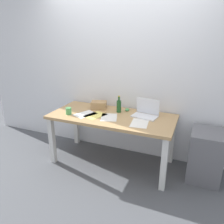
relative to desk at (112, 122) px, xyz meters
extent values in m
plane|color=#515459|center=(0.00, 0.00, -0.65)|extent=(8.00, 8.00, 0.00)
cube|color=white|center=(0.00, 0.45, 0.65)|extent=(5.20, 0.08, 2.60)
cube|color=tan|center=(0.00, 0.00, 0.08)|extent=(1.73, 0.78, 0.04)
cube|color=silver|center=(-0.80, -0.33, -0.30)|extent=(0.07, 0.07, 0.70)
cube|color=silver|center=(0.80, -0.33, -0.30)|extent=(0.07, 0.07, 0.70)
cube|color=silver|center=(-0.80, 0.33, -0.30)|extent=(0.07, 0.07, 0.70)
cube|color=silver|center=(0.80, 0.33, -0.30)|extent=(0.07, 0.07, 0.70)
cube|color=silver|center=(0.43, 0.11, 0.10)|extent=(0.36, 0.24, 0.02)
cube|color=white|center=(0.45, 0.21, 0.22)|extent=(0.33, 0.08, 0.22)
cylinder|color=#1E5123|center=(0.04, 0.16, 0.18)|extent=(0.06, 0.06, 0.17)
cylinder|color=#1E5123|center=(0.04, 0.16, 0.30)|extent=(0.03, 0.03, 0.06)
cylinder|color=gold|center=(0.04, 0.16, 0.34)|extent=(0.03, 0.03, 0.01)
ellipsoid|color=#4C9E56|center=(0.13, 0.26, 0.11)|extent=(0.08, 0.11, 0.03)
cube|color=tan|center=(-0.30, 0.20, 0.15)|extent=(0.26, 0.22, 0.11)
cylinder|color=#4C9E56|center=(-0.58, -0.19, 0.14)|extent=(0.08, 0.08, 0.09)
cube|color=white|center=(-0.01, -0.09, 0.10)|extent=(0.30, 0.35, 0.00)
cube|color=white|center=(-0.37, -0.10, 0.10)|extent=(0.31, 0.36, 0.00)
cube|color=#F4E06B|center=(-0.21, -0.09, 0.10)|extent=(0.30, 0.35, 0.00)
cube|color=white|center=(0.43, -0.13, 0.10)|extent=(0.24, 0.32, 0.00)
cube|color=slate|center=(1.25, 0.12, -0.31)|extent=(0.40, 0.48, 0.66)
camera|label=1|loc=(1.07, -2.59, 1.16)|focal=34.63mm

